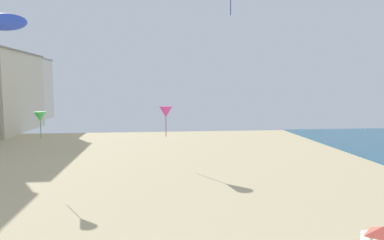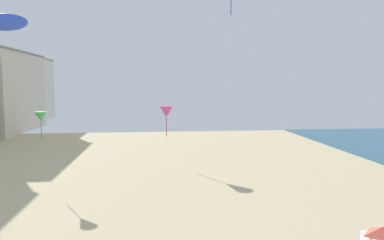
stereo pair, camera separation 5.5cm
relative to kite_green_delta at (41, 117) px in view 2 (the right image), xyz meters
name	(u,v)px [view 2 (the right image)]	position (x,y,z in m)	size (l,w,h in m)	color
boardwalk_hotel_distant	(21,89)	(-20.80, 53.39, 1.66)	(10.52, 14.49, 13.99)	silver
kite_green_delta	(41,117)	(0.00, 0.00, 0.00)	(0.97, 0.97, 2.19)	green
kite_blue_parafoil	(5,22)	(0.06, -6.18, 6.44)	(2.73, 0.76, 1.06)	blue
kite_magenta_delta	(166,112)	(10.36, 5.80, -0.15)	(1.34, 1.34, 3.06)	#DB3D9E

